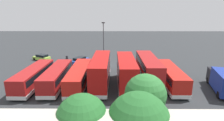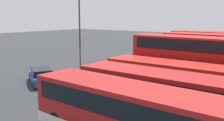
{
  "view_description": "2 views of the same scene",
  "coord_description": "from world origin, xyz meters",
  "px_view_note": "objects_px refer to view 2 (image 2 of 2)",
  "views": [
    {
      "loc": [
        -1.81,
        38.24,
        11.44
      ],
      "look_at": [
        -1.58,
        3.71,
        1.91
      ],
      "focal_mm": 28.51,
      "sensor_mm": 36.0,
      "label": 1
    },
    {
      "loc": [
        20.35,
        18.65,
        6.17
      ],
      "look_at": [
        -1.05,
        2.1,
        1.53
      ],
      "focal_mm": 41.99,
      "sensor_mm": 36.0,
      "label": 2
    }
  ],
  "objects_px": {
    "bus_single_deck_seventh": "(130,114)",
    "car_hatchback_silver": "(41,76)",
    "bus_double_decker_second": "(224,53)",
    "bus_double_decker_third": "(221,58)",
    "bus_single_deck_fifth": "(184,83)",
    "bus_double_decker_fourth": "(199,64)",
    "bus_single_deck_sixth": "(163,95)",
    "lamp_post_tall": "(80,24)"
  },
  "relations": [
    {
      "from": "bus_double_decker_third",
      "to": "bus_double_decker_fourth",
      "type": "height_order",
      "value": "same"
    },
    {
      "from": "bus_double_decker_second",
      "to": "bus_double_decker_fourth",
      "type": "xyz_separation_m",
      "value": [
        7.47,
        0.1,
        0.0
      ]
    },
    {
      "from": "bus_single_deck_seventh",
      "to": "car_hatchback_silver",
      "type": "distance_m",
      "value": 13.93
    },
    {
      "from": "bus_double_decker_second",
      "to": "bus_single_deck_seventh",
      "type": "relative_size",
      "value": 0.98
    },
    {
      "from": "bus_double_decker_fourth",
      "to": "lamp_post_tall",
      "type": "xyz_separation_m",
      "value": [
        0.21,
        -12.89,
        2.86
      ]
    },
    {
      "from": "car_hatchback_silver",
      "to": "bus_single_deck_sixth",
      "type": "bearing_deg",
      "value": 84.44
    },
    {
      "from": "car_hatchback_silver",
      "to": "bus_double_decker_third",
      "type": "bearing_deg",
      "value": 126.13
    },
    {
      "from": "bus_double_decker_second",
      "to": "car_hatchback_silver",
      "type": "bearing_deg",
      "value": -43.68
    },
    {
      "from": "bus_double_decker_fourth",
      "to": "car_hatchback_silver",
      "type": "height_order",
      "value": "bus_double_decker_fourth"
    },
    {
      "from": "bus_double_decker_second",
      "to": "bus_single_deck_sixth",
      "type": "distance_m",
      "value": 14.38
    },
    {
      "from": "bus_double_decker_third",
      "to": "bus_single_deck_fifth",
      "type": "xyz_separation_m",
      "value": [
        7.38,
        -0.4,
        -0.82
      ]
    },
    {
      "from": "bus_double_decker_fourth",
      "to": "bus_single_deck_seventh",
      "type": "relative_size",
      "value": 1.01
    },
    {
      "from": "bus_double_decker_second",
      "to": "car_hatchback_silver",
      "type": "height_order",
      "value": "bus_double_decker_second"
    },
    {
      "from": "bus_double_decker_fourth",
      "to": "bus_single_deck_seventh",
      "type": "distance_m",
      "value": 10.49
    },
    {
      "from": "bus_single_deck_sixth",
      "to": "bus_double_decker_fourth",
      "type": "bearing_deg",
      "value": -177.26
    },
    {
      "from": "bus_double_decker_second",
      "to": "bus_single_deck_sixth",
      "type": "bearing_deg",
      "value": 1.72
    },
    {
      "from": "bus_double_decker_second",
      "to": "bus_double_decker_third",
      "type": "height_order",
      "value": "same"
    },
    {
      "from": "bus_double_decker_third",
      "to": "bus_single_deck_seventh",
      "type": "distance_m",
      "value": 14.45
    },
    {
      "from": "bus_double_decker_third",
      "to": "bus_single_deck_fifth",
      "type": "relative_size",
      "value": 0.9
    },
    {
      "from": "bus_double_decker_second",
      "to": "lamp_post_tall",
      "type": "height_order",
      "value": "lamp_post_tall"
    },
    {
      "from": "bus_double_decker_third",
      "to": "lamp_post_tall",
      "type": "xyz_separation_m",
      "value": [
        4.19,
        -13.44,
        2.86
      ]
    },
    {
      "from": "bus_single_deck_sixth",
      "to": "bus_double_decker_second",
      "type": "bearing_deg",
      "value": -178.28
    },
    {
      "from": "bus_double_decker_third",
      "to": "bus_single_deck_sixth",
      "type": "height_order",
      "value": "bus_double_decker_third"
    },
    {
      "from": "bus_double_decker_second",
      "to": "bus_double_decker_fourth",
      "type": "bearing_deg",
      "value": 0.77
    },
    {
      "from": "bus_single_deck_sixth",
      "to": "car_hatchback_silver",
      "type": "height_order",
      "value": "bus_single_deck_sixth"
    },
    {
      "from": "bus_single_deck_sixth",
      "to": "lamp_post_tall",
      "type": "relative_size",
      "value": 1.17
    },
    {
      "from": "car_hatchback_silver",
      "to": "bus_double_decker_fourth",
      "type": "bearing_deg",
      "value": 114.05
    },
    {
      "from": "bus_double_decker_second",
      "to": "bus_single_deck_sixth",
      "type": "relative_size",
      "value": 0.99
    },
    {
      "from": "bus_double_decker_fourth",
      "to": "bus_double_decker_second",
      "type": "bearing_deg",
      "value": -179.23
    },
    {
      "from": "bus_single_deck_fifth",
      "to": "car_hatchback_silver",
      "type": "distance_m",
      "value": 12.99
    },
    {
      "from": "bus_single_deck_seventh",
      "to": "lamp_post_tall",
      "type": "height_order",
      "value": "lamp_post_tall"
    },
    {
      "from": "bus_double_decker_second",
      "to": "car_hatchback_silver",
      "type": "distance_m",
      "value": 18.19
    },
    {
      "from": "bus_single_deck_fifth",
      "to": "bus_single_deck_seventh",
      "type": "xyz_separation_m",
      "value": [
        7.04,
        0.28,
        -0.0
      ]
    },
    {
      "from": "bus_double_decker_fourth",
      "to": "bus_single_deck_seventh",
      "type": "height_order",
      "value": "bus_double_decker_fourth"
    },
    {
      "from": "bus_double_decker_third",
      "to": "bus_single_deck_fifth",
      "type": "height_order",
      "value": "bus_double_decker_third"
    },
    {
      "from": "bus_double_decker_fourth",
      "to": "bus_single_deck_fifth",
      "type": "relative_size",
      "value": 0.96
    },
    {
      "from": "bus_single_deck_seventh",
      "to": "bus_double_decker_fourth",
      "type": "bearing_deg",
      "value": -177.61
    },
    {
      "from": "bus_double_decker_fourth",
      "to": "bus_single_deck_fifth",
      "type": "bearing_deg",
      "value": 2.7
    },
    {
      "from": "bus_double_decker_second",
      "to": "bus_single_deck_sixth",
      "type": "xyz_separation_m",
      "value": [
        14.35,
        0.43,
        -0.83
      ]
    },
    {
      "from": "bus_single_deck_fifth",
      "to": "lamp_post_tall",
      "type": "relative_size",
      "value": 1.24
    },
    {
      "from": "bus_double_decker_second",
      "to": "bus_double_decker_third",
      "type": "bearing_deg",
      "value": 10.66
    },
    {
      "from": "bus_double_decker_third",
      "to": "car_hatchback_silver",
      "type": "distance_m",
      "value": 16.39
    }
  ]
}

